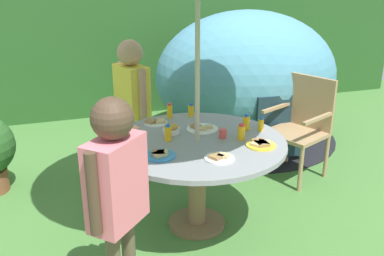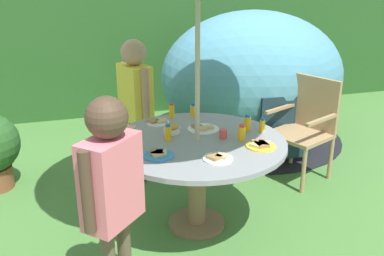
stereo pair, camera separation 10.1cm
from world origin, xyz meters
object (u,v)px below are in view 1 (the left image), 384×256
plate_near_right (156,122)px  cup_near (223,133)px  juice_bottle_spot_a (168,133)px  garden_table (197,156)px  wooden_chair (302,122)px  child_in_yellow_shirt (132,94)px  juice_bottle_front_edge (261,124)px  plate_far_right (219,158)px  snack_bowl (171,129)px  plate_near_left (261,144)px  plate_center_front (202,128)px  child_in_pink_shirt (116,183)px  juice_bottle_mid_left (170,111)px  plate_center_back (160,155)px  juice_bottle_mid_right (241,132)px  juice_bottle_back_edge (129,138)px  dome_tent (246,76)px  juice_bottle_spot_b (246,122)px  juice_bottle_far_left (191,110)px

plate_near_right → cup_near: cup_near is taller
juice_bottle_spot_a → garden_table: bearing=-17.2°
wooden_chair → plate_near_right: size_ratio=5.04×
child_in_yellow_shirt → juice_bottle_front_edge: bearing=25.3°
plate_far_right → snack_bowl: bearing=106.4°
plate_near_left → juice_bottle_front_edge: 0.33m
plate_center_front → child_in_pink_shirt: bearing=-131.7°
plate_near_right → juice_bottle_mid_left: juice_bottle_mid_left is taller
plate_center_front → plate_center_back: (-0.46, -0.41, 0.00)m
plate_near_left → juice_bottle_mid_left: bearing=118.9°
wooden_chair → juice_bottle_mid_right: 1.20m
plate_center_back → wooden_chair: bearing=25.3°
juice_bottle_mid_right → child_in_pink_shirt: bearing=-148.5°
child_in_yellow_shirt → juice_bottle_back_edge: child_in_yellow_shirt is taller
dome_tent → snack_bowl: size_ratio=16.91×
juice_bottle_front_edge → juice_bottle_spot_b: juice_bottle_spot_b is taller
garden_table → juice_bottle_mid_left: 0.61m
juice_bottle_spot_a → child_in_pink_shirt: bearing=-122.8°
plate_far_right → juice_bottle_far_left: 0.95m
plate_near_left → plate_near_right: size_ratio=1.11×
plate_near_left → plate_center_front: bearing=122.4°
child_in_yellow_shirt → plate_far_right: (0.33, -1.34, -0.13)m
child_in_yellow_shirt → child_in_pink_shirt: bearing=-31.5°
juice_bottle_mid_left → juice_bottle_back_edge: bearing=-131.6°
garden_table → juice_bottle_spot_b: size_ratio=10.37×
dome_tent → child_in_yellow_shirt: size_ratio=1.63×
child_in_pink_shirt → juice_bottle_back_edge: size_ratio=10.29×
dome_tent → child_in_yellow_shirt: 1.71m
child_in_pink_shirt → juice_bottle_mid_left: size_ratio=10.19×
juice_bottle_far_left → juice_bottle_front_edge: 0.67m
juice_bottle_far_left → juice_bottle_spot_b: 0.56m
child_in_pink_shirt → juice_bottle_spot_a: 0.95m
plate_far_right → juice_bottle_mid_left: size_ratio=1.57×
garden_table → juice_bottle_spot_a: (-0.21, 0.06, 0.19)m
juice_bottle_front_edge → juice_bottle_mid_left: bearing=138.4°
plate_center_front → juice_bottle_mid_left: (-0.17, 0.37, 0.05)m
juice_bottle_back_edge → cup_near: juice_bottle_back_edge is taller
child_in_yellow_shirt → cup_near: size_ratio=19.17×
dome_tent → plate_far_right: (-1.20, -2.10, -0.01)m
juice_bottle_mid_right → juice_bottle_spot_a: 0.56m
child_in_pink_shirt → plate_far_right: (0.75, 0.35, -0.11)m
wooden_chair → plate_center_front: wooden_chair is taller
plate_near_right → juice_bottle_back_edge: 0.51m
plate_near_left → plate_near_right: bearing=130.4°
plate_center_back → plate_near_right: 0.68m
plate_near_right → juice_bottle_mid_left: (0.15, 0.11, 0.05)m
plate_center_front → juice_bottle_back_edge: juice_bottle_back_edge is taller
child_in_pink_shirt → plate_center_front: bearing=2.9°
child_in_yellow_shirt → juice_bottle_mid_right: child_in_yellow_shirt is taller
garden_table → plate_center_back: (-0.34, -0.20, 0.14)m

